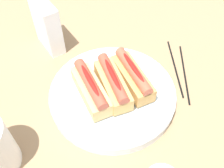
% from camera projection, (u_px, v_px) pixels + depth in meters
% --- Properties ---
extents(ground_plane, '(2.40, 2.40, 0.00)m').
position_uv_depth(ground_plane, '(118.00, 96.00, 0.69)').
color(ground_plane, '#9E7A56').
extents(serving_bowl, '(0.32, 0.32, 0.03)m').
position_uv_depth(serving_bowl, '(112.00, 93.00, 0.67)').
color(serving_bowl, silver).
rests_on(serving_bowl, ground_plane).
extents(hotdog_front, '(0.15, 0.05, 0.06)m').
position_uv_depth(hotdog_front, '(132.00, 76.00, 0.65)').
color(hotdog_front, tan).
rests_on(hotdog_front, serving_bowl).
extents(hotdog_back, '(0.15, 0.06, 0.06)m').
position_uv_depth(hotdog_back, '(112.00, 82.00, 0.63)').
color(hotdog_back, tan).
rests_on(hotdog_back, serving_bowl).
extents(hotdog_side, '(0.15, 0.05, 0.06)m').
position_uv_depth(hotdog_side, '(91.00, 89.00, 0.62)').
color(hotdog_side, '#DBB270').
rests_on(hotdog_side, serving_bowl).
extents(napkin_box, '(0.12, 0.06, 0.15)m').
position_uv_depth(napkin_box, '(47.00, 26.00, 0.75)').
color(napkin_box, white).
rests_on(napkin_box, ground_plane).
extents(chopstick_near, '(0.21, 0.09, 0.01)m').
position_uv_depth(chopstick_near, '(175.00, 67.00, 0.75)').
color(chopstick_near, black).
rests_on(chopstick_near, ground_plane).
extents(chopstick_far, '(0.20, 0.11, 0.01)m').
position_uv_depth(chopstick_far, '(185.00, 73.00, 0.73)').
color(chopstick_far, black).
rests_on(chopstick_far, ground_plane).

